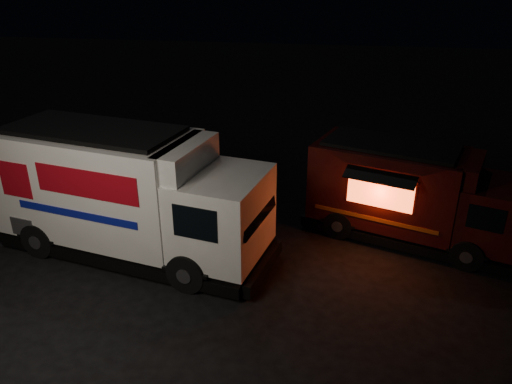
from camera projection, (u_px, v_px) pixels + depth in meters
name	position (u px, v px, depth m)	size (l,w,h in m)	color
ground	(212.00, 284.00, 11.85)	(80.00, 80.00, 0.00)	black
white_truck	(132.00, 194.00, 12.55)	(7.26, 2.48, 3.29)	white
red_truck	(414.00, 194.00, 13.33)	(5.68, 2.09, 2.64)	#39100A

